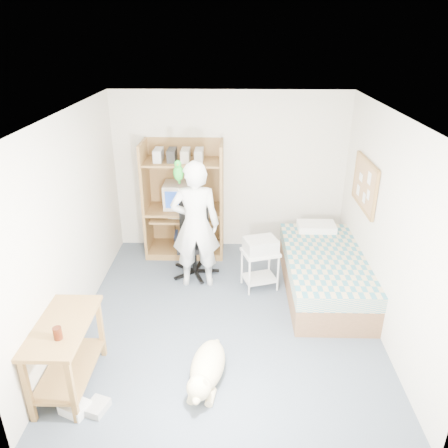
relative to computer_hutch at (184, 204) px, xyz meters
name	(u,v)px	position (x,y,z in m)	size (l,w,h in m)	color
floor	(227,316)	(0.70, -1.74, -0.82)	(4.00, 4.00, 0.00)	#45525E
wall_back	(230,172)	(0.70, 0.26, 0.43)	(3.60, 0.02, 2.50)	silver
wall_right	(386,227)	(2.50, -1.74, 0.43)	(0.02, 4.00, 2.50)	silver
wall_left	(72,224)	(-1.10, -1.74, 0.43)	(0.02, 4.00, 2.50)	silver
ceiling	(228,115)	(0.70, -1.74, 1.68)	(3.60, 4.00, 0.02)	white
computer_hutch	(184,204)	(0.00, 0.00, 0.00)	(1.20, 0.63, 1.80)	brown
bed	(324,272)	(2.00, -1.12, -0.53)	(1.02, 2.02, 0.66)	brown
side_desk	(66,346)	(-0.85, -2.94, -0.33)	(0.50, 1.00, 0.75)	olive
corkboard	(365,184)	(2.47, -0.84, 0.63)	(0.04, 0.94, 0.66)	#966D43
office_chair	(195,248)	(0.20, -0.66, -0.44)	(0.61, 0.61, 1.08)	black
person	(195,225)	(0.26, -0.97, 0.08)	(0.65, 0.43, 1.79)	white
parrot	(178,172)	(0.06, -0.95, 0.82)	(0.13, 0.23, 0.36)	#138716
dog	(207,368)	(0.51, -2.86, -0.65)	(0.44, 1.04, 0.39)	beige
printer_cart	(260,263)	(1.13, -1.05, -0.45)	(0.56, 0.50, 0.56)	silver
printer	(261,245)	(1.13, -1.05, -0.17)	(0.42, 0.32, 0.18)	#B4B4AF
crt_monitor	(177,195)	(-0.10, 0.01, 0.14)	(0.41, 0.43, 0.38)	beige
keyboard	(184,217)	(0.00, -0.16, -0.15)	(0.45, 0.16, 0.03)	beige
pencil_cup	(205,206)	(0.33, -0.09, 0.00)	(0.08, 0.08, 0.12)	gold
drink_glass	(58,333)	(-0.80, -3.15, -0.01)	(0.08, 0.08, 0.12)	#3C1509
floor_box_a	(75,408)	(-0.70, -3.28, -0.77)	(0.25, 0.20, 0.10)	white
floor_box_b	(97,407)	(-0.50, -3.26, -0.78)	(0.18, 0.22, 0.08)	#A8A8A3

